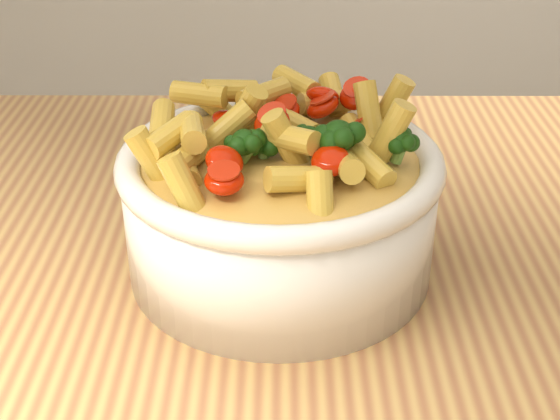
{
  "coord_description": "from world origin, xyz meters",
  "views": [
    {
      "loc": [
        0.01,
        -0.41,
        1.21
      ],
      "look_at": [
        0.01,
        0.06,
        0.95
      ],
      "focal_mm": 50.0,
      "sensor_mm": 36.0,
      "label": 1
    }
  ],
  "objects": [
    {
      "name": "pasta_salad",
      "position": [
        0.01,
        0.06,
        1.01
      ],
      "size": [
        0.17,
        0.17,
        0.04
      ],
      "color": "gold",
      "rests_on": "serving_bowl"
    },
    {
      "name": "serving_bowl",
      "position": [
        0.01,
        0.06,
        0.95
      ],
      "size": [
        0.22,
        0.22,
        0.1
      ],
      "color": "white",
      "rests_on": "table"
    }
  ]
}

